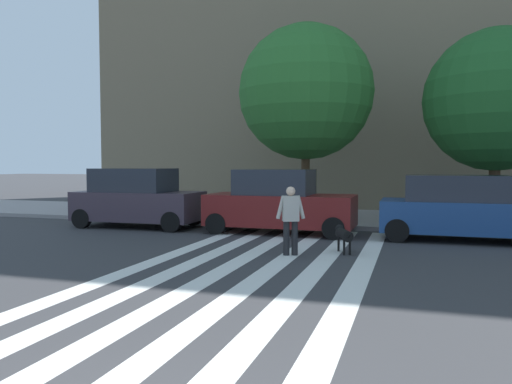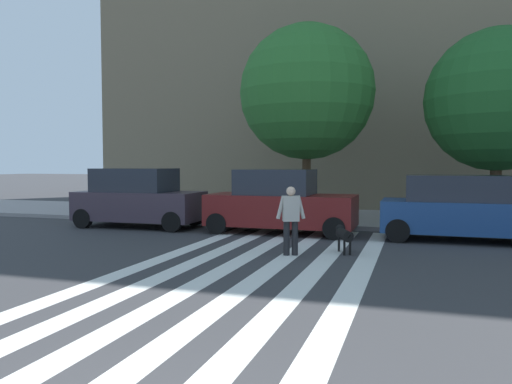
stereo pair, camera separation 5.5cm
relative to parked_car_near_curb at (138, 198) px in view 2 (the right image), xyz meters
The scene contains 10 objects.
ground_plane 8.69m from the parked_car_near_curb, 39.85° to the right, with size 160.00×160.00×0.00m, color #353538.
sidewalk_far 7.94m from the parked_car_near_curb, 32.77° to the left, with size 80.00×6.00×0.15m, color gray.
crosswalk_stripes 8.10m from the parked_car_near_curb, 43.51° to the right, with size 4.95×13.01×0.01m.
parked_car_near_curb is the anchor object (origin of this frame).
parked_car_behind_first 5.05m from the parked_car_near_curb, ahead, with size 4.61×1.98×2.00m.
parked_car_third_in_line 10.37m from the parked_car_near_curb, ahead, with size 4.49×1.87×1.86m.
street_tree_nearest 7.07m from the parked_car_near_curb, 27.56° to the left, with size 4.86×4.86×7.04m.
street_tree_middle 12.32m from the parked_car_near_curb, 13.16° to the left, with size 4.59×4.59×6.38m.
pedestrian_dog_walker 7.25m from the parked_car_near_curb, 29.72° to the right, with size 0.68×0.37×1.64m.
dog_on_leash 8.01m from the parked_car_near_curb, 21.10° to the right, with size 0.57×1.07×0.65m.
Camera 2 is at (2.48, -2.64, 2.18)m, focal length 34.80 mm.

